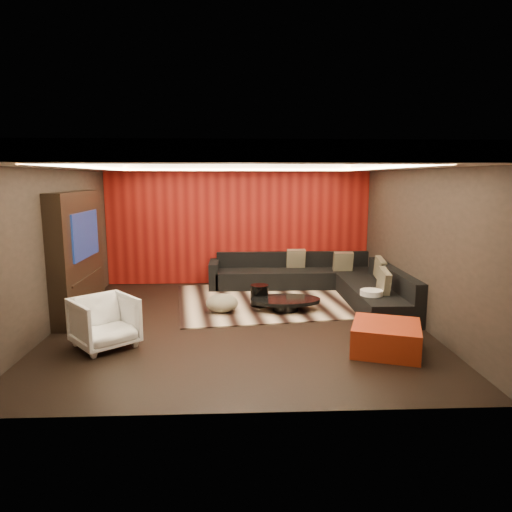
{
  "coord_description": "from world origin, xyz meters",
  "views": [
    {
      "loc": [
        -0.06,
        -7.43,
        2.44
      ],
      "look_at": [
        0.3,
        0.6,
        1.05
      ],
      "focal_mm": 32.0,
      "sensor_mm": 36.0,
      "label": 1
    }
  ],
  "objects_px": {
    "armchair": "(105,322)",
    "orange_ottoman": "(386,338)",
    "white_side_table": "(371,304)",
    "coffee_table": "(285,304)",
    "drum_stool": "(259,295)",
    "sectional_sofa": "(321,282)"
  },
  "relations": [
    {
      "from": "white_side_table",
      "to": "sectional_sofa",
      "type": "distance_m",
      "value": 1.73
    },
    {
      "from": "coffee_table",
      "to": "armchair",
      "type": "distance_m",
      "value": 3.28
    },
    {
      "from": "white_side_table",
      "to": "armchair",
      "type": "height_order",
      "value": "armchair"
    },
    {
      "from": "white_side_table",
      "to": "sectional_sofa",
      "type": "xyz_separation_m",
      "value": [
        -0.58,
        1.63,
        0.02
      ]
    },
    {
      "from": "drum_stool",
      "to": "sectional_sofa",
      "type": "bearing_deg",
      "value": 32.98
    },
    {
      "from": "coffee_table",
      "to": "white_side_table",
      "type": "bearing_deg",
      "value": -16.4
    },
    {
      "from": "coffee_table",
      "to": "drum_stool",
      "type": "bearing_deg",
      "value": 144.99
    },
    {
      "from": "white_side_table",
      "to": "orange_ottoman",
      "type": "bearing_deg",
      "value": -99.16
    },
    {
      "from": "coffee_table",
      "to": "white_side_table",
      "type": "relative_size",
      "value": 2.64
    },
    {
      "from": "coffee_table",
      "to": "drum_stool",
      "type": "relative_size",
      "value": 3.22
    },
    {
      "from": "armchair",
      "to": "sectional_sofa",
      "type": "bearing_deg",
      "value": -2.08
    },
    {
      "from": "armchair",
      "to": "orange_ottoman",
      "type": "bearing_deg",
      "value": -45.05
    },
    {
      "from": "white_side_table",
      "to": "armchair",
      "type": "distance_m",
      "value": 4.46
    },
    {
      "from": "white_side_table",
      "to": "sectional_sofa",
      "type": "bearing_deg",
      "value": 109.48
    },
    {
      "from": "coffee_table",
      "to": "sectional_sofa",
      "type": "distance_m",
      "value": 1.5
    },
    {
      "from": "white_side_table",
      "to": "orange_ottoman",
      "type": "height_order",
      "value": "white_side_table"
    },
    {
      "from": "white_side_table",
      "to": "sectional_sofa",
      "type": "relative_size",
      "value": 0.13
    },
    {
      "from": "drum_stool",
      "to": "armchair",
      "type": "relative_size",
      "value": 0.49
    },
    {
      "from": "coffee_table",
      "to": "orange_ottoman",
      "type": "distance_m",
      "value": 2.37
    },
    {
      "from": "armchair",
      "to": "sectional_sofa",
      "type": "height_order",
      "value": "sectional_sofa"
    },
    {
      "from": "coffee_table",
      "to": "sectional_sofa",
      "type": "bearing_deg",
      "value": 53.45
    },
    {
      "from": "coffee_table",
      "to": "drum_stool",
      "type": "distance_m",
      "value": 0.57
    }
  ]
}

